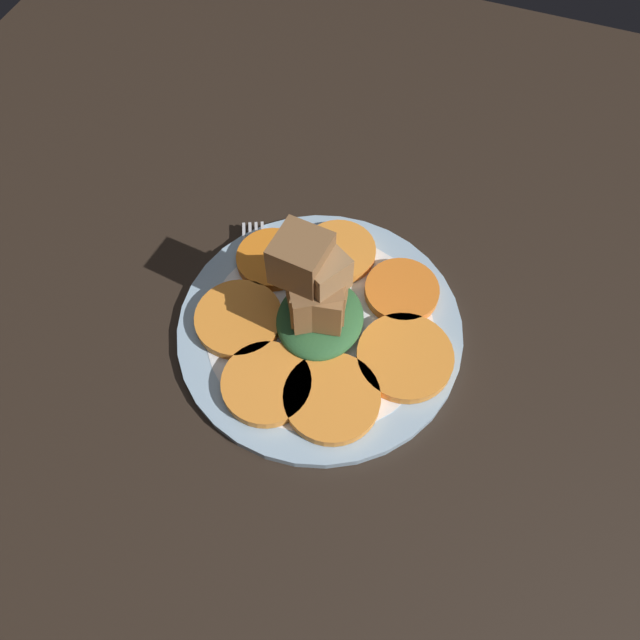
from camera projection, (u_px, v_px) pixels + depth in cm
name	position (u px, v px, depth cm)	size (l,w,h in cm)	color
table_slab	(320.00, 336.00, 63.23)	(120.00, 120.00, 2.00)	black
plate	(320.00, 328.00, 61.92)	(28.19, 28.19, 1.05)	#99B7D1
carrot_slice_0	(402.00, 291.00, 62.80)	(7.49, 7.49, 1.11)	orange
carrot_slice_1	(339.00, 251.00, 65.32)	(7.68, 7.68, 1.11)	orange
carrot_slice_2	(272.00, 259.00, 64.83)	(7.42, 7.42, 1.11)	orange
carrot_slice_3	(239.00, 319.00, 61.14)	(8.61, 8.61, 1.11)	orange
carrot_slice_4	(267.00, 384.00, 57.60)	(8.40, 8.40, 1.11)	orange
carrot_slice_5	(332.00, 398.00, 56.88)	(8.95, 8.95, 1.11)	orange
carrot_slice_6	(405.00, 357.00, 59.00)	(9.20, 9.20, 1.11)	orange
center_pile	(316.00, 295.00, 57.67)	(9.52, 8.69, 11.62)	#2D6033
fork	(255.00, 292.00, 63.17)	(17.83, 9.38, 0.40)	silver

